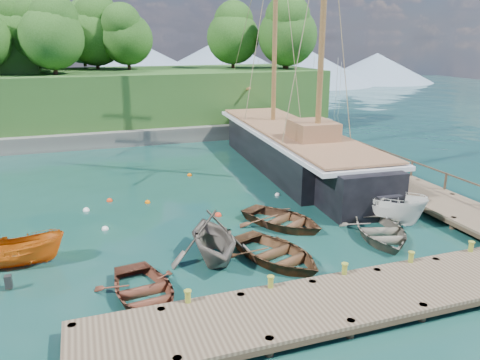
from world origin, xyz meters
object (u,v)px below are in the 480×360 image
object	(u,v)px
rowboat_1	(213,259)
rowboat_3	(380,238)
cabin_boat_white	(381,219)
schooner	(292,151)
motorboat_orange	(18,266)
rowboat_4	(282,226)
rowboat_0	(144,300)
rowboat_2	(276,261)

from	to	relation	value
rowboat_1	rowboat_3	distance (m)	8.10
rowboat_1	cabin_boat_white	xyz separation A→B (m)	(9.59, 1.60, 0.00)
rowboat_1	schooner	distance (m)	15.87
motorboat_orange	rowboat_4	bearing A→B (deg)	-85.08
rowboat_0	cabin_boat_white	size ratio (longest dim) A/B	0.87
cabin_boat_white	schooner	world-z (taller)	schooner
rowboat_3	motorboat_orange	size ratio (longest dim) A/B	1.17
rowboat_4	motorboat_orange	xyz separation A→B (m)	(-12.19, -0.38, 0.00)
motorboat_orange	cabin_boat_white	distance (m)	17.48
rowboat_0	schooner	size ratio (longest dim) A/B	0.15
rowboat_1	schooner	size ratio (longest dim) A/B	0.15
rowboat_2	cabin_boat_white	world-z (taller)	cabin_boat_white
rowboat_1	rowboat_3	world-z (taller)	rowboat_1
rowboat_0	motorboat_orange	bearing A→B (deg)	129.14
rowboat_0	rowboat_1	world-z (taller)	rowboat_1
rowboat_3	rowboat_4	distance (m)	4.74
rowboat_4	cabin_boat_white	xyz separation A→B (m)	(5.28, -0.80, 0.00)
rowboat_0	rowboat_1	size ratio (longest dim) A/B	1.00
rowboat_4	rowboat_0	bearing A→B (deg)	-178.51
motorboat_orange	rowboat_1	bearing A→B (deg)	-101.17
rowboat_3	rowboat_2	bearing A→B (deg)	-156.91
rowboat_0	rowboat_1	distance (m)	4.03
rowboat_0	rowboat_4	size ratio (longest dim) A/B	0.96
rowboat_2	schooner	world-z (taller)	schooner
rowboat_4	schooner	size ratio (longest dim) A/B	0.16
rowboat_3	motorboat_orange	bearing A→B (deg)	-171.99
rowboat_2	rowboat_4	xyz separation A→B (m)	(1.84, 3.48, 0.00)
rowboat_0	rowboat_2	bearing A→B (deg)	4.84
rowboat_0	cabin_boat_white	bearing A→B (deg)	9.56
rowboat_1	cabin_boat_white	bearing A→B (deg)	12.08
rowboat_4	cabin_boat_white	bearing A→B (deg)	-39.10
schooner	cabin_boat_white	bearing A→B (deg)	-86.56
cabin_boat_white	schooner	size ratio (longest dim) A/B	0.17
motorboat_orange	schooner	world-z (taller)	schooner
rowboat_3	rowboat_4	xyz separation A→B (m)	(-3.78, 2.87, 0.00)
rowboat_3	motorboat_orange	world-z (taller)	motorboat_orange
cabin_boat_white	rowboat_2	bearing A→B (deg)	179.76
rowboat_4	motorboat_orange	bearing A→B (deg)	151.28
rowboat_0	motorboat_orange	size ratio (longest dim) A/B	1.12
rowboat_2	rowboat_3	size ratio (longest dim) A/B	1.03
motorboat_orange	schooner	xyz separation A→B (m)	(17.46, 10.59, 1.20)
rowboat_4	motorboat_orange	size ratio (longest dim) A/B	1.17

